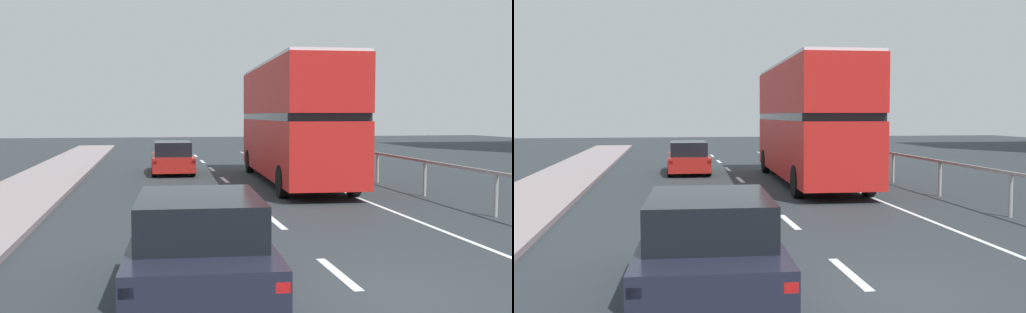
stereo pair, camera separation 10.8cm
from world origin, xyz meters
The scene contains 6 objects.
ground_plane centered at (0.00, 0.00, -0.05)m, with size 75.34×120.00×0.10m, color #293034.
lane_paint_markings centered at (2.15, 8.58, 0.00)m, with size 3.50×46.00×0.01m.
bridge_side_railing centered at (5.53, 9.00, 0.92)m, with size 0.10×42.00×1.13m.
double_decker_bus_red centered at (2.39, 13.29, 2.36)m, with size 2.96×11.05×4.41m.
hatchback_car_near centered at (-2.29, 0.08, 0.69)m, with size 2.06×4.32×1.44m.
sedan_car_ahead centered at (-1.88, 17.87, 0.66)m, with size 1.82×4.54×1.38m.
Camera 2 is at (-2.88, -8.03, 2.53)m, focal length 41.43 mm.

